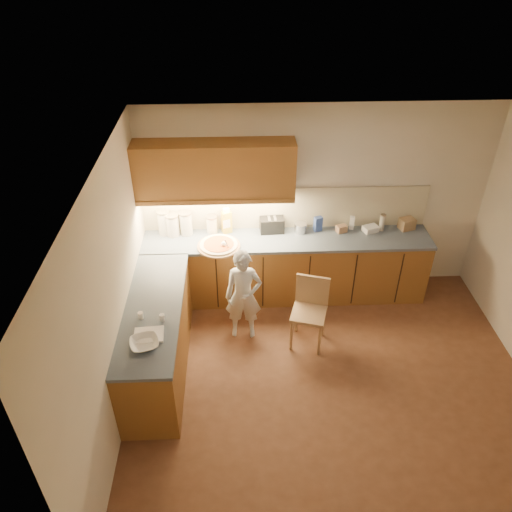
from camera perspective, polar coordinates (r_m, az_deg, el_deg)
name	(u,v)px	position (r m, az deg, el deg)	size (l,w,h in m)	color
room	(346,268)	(4.75, 10.30, -1.33)	(4.54, 4.50, 2.62)	brown
l_counter	(246,289)	(6.38, -1.12, -3.76)	(3.77, 2.62, 0.92)	#945F2B
backsplash	(286,208)	(6.60, 3.42, 5.48)	(3.75, 0.02, 0.58)	beige
upper_cabinets	(215,170)	(6.14, -4.75, 9.76)	(1.95, 0.36, 0.73)	#945F2B
pizza_on_board	(219,245)	(6.33, -4.26, 1.22)	(0.55, 0.55, 0.22)	tan
child	(244,296)	(6.03, -1.44, -4.54)	(0.45, 0.29, 1.22)	silver
wooden_chair	(310,307)	(6.05, 6.20, -5.77)	(0.50, 0.50, 0.89)	tan
mixing_bowl	(144,344)	(5.06, -12.63, -9.74)	(0.28, 0.28, 0.07)	white
canister_a	(164,222)	(6.61, -10.46, 3.80)	(0.17, 0.17, 0.34)	silver
canister_b	(173,225)	(6.57, -9.51, 3.53)	(0.18, 0.18, 0.31)	silver
canister_c	(186,223)	(6.57, -8.01, 3.76)	(0.17, 0.17, 0.33)	silver
canister_d	(212,224)	(6.58, -5.07, 3.64)	(0.15, 0.15, 0.25)	white
oil_jug	(227,221)	(6.55, -3.37, 3.97)	(0.14, 0.13, 0.36)	gold
toaster	(272,225)	(6.59, 1.84, 3.57)	(0.32, 0.19, 0.20)	black
steel_pot	(300,228)	(6.62, 5.10, 3.25)	(0.17, 0.17, 0.13)	#BCBCC1
blue_box	(318,224)	(6.65, 7.10, 3.65)	(0.10, 0.07, 0.20)	#304792
card_box_a	(342,229)	(6.70, 9.75, 3.10)	(0.13, 0.09, 0.09)	tan
white_bottle	(352,223)	(6.77, 10.90, 3.75)	(0.06, 0.06, 0.18)	white
flat_pack	(371,229)	(6.79, 12.96, 3.05)	(0.19, 0.13, 0.08)	white
tall_jar	(382,222)	(6.82, 14.23, 3.75)	(0.08, 0.08, 0.23)	silver
card_box_b	(407,224)	(6.96, 16.86, 3.55)	(0.19, 0.15, 0.15)	tan
dough_cloth	(149,335)	(5.17, -12.15, -8.82)	(0.29, 0.23, 0.02)	white
spice_jar_a	(141,315)	(5.37, -13.05, -6.64)	(0.06, 0.06, 0.08)	white
spice_jar_b	(162,317)	(5.31, -10.68, -6.91)	(0.06, 0.06, 0.07)	white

